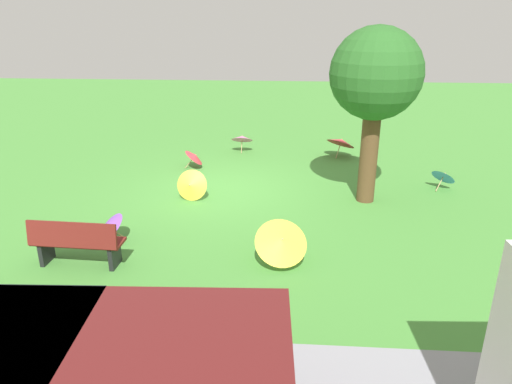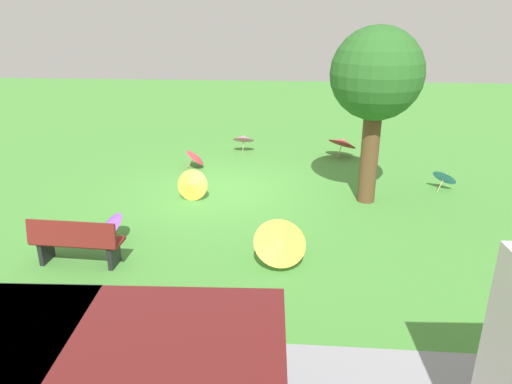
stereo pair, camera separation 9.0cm
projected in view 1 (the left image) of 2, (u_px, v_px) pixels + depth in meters
ground at (226, 190)px, 11.99m from camera, size 40.00×40.00×0.00m
park_bench at (77, 242)px, 8.27m from camera, size 1.62×0.55×0.90m
shade_tree at (376, 77)px, 10.31m from camera, size 2.04×2.04×4.00m
parasol_yellow_0 at (191, 185)px, 11.23m from camera, size 0.80×0.71×0.76m
parasol_pink_0 at (242, 138)px, 15.11m from camera, size 0.71×0.70×0.66m
parasol_yellow_1 at (282, 241)px, 8.26m from camera, size 1.11×1.03×0.87m
parasol_red_0 at (341, 142)px, 14.57m from camera, size 1.21×1.21×0.74m
parasol_blue_0 at (444, 175)px, 11.96m from camera, size 0.79×0.79×0.60m
parasol_red_1 at (195, 156)px, 13.53m from camera, size 0.60×0.67×0.59m
parasol_purple_0 at (108, 226)px, 9.22m from camera, size 0.85×0.89×0.60m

